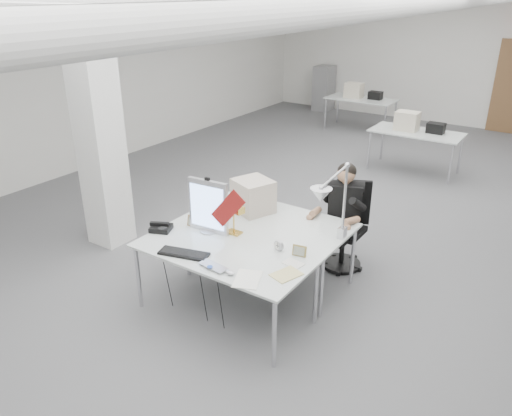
{
  "coord_description": "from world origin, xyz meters",
  "views": [
    {
      "loc": [
        2.68,
        -5.93,
        3.14
      ],
      "look_at": [
        0.05,
        -2.0,
        1.05
      ],
      "focal_mm": 35.0,
      "sensor_mm": 36.0,
      "label": 1
    }
  ],
  "objects_px": {
    "monitor": "(208,206)",
    "architect_lamp": "(334,203)",
    "laptop": "(210,268)",
    "bankers_lamp": "(234,219)",
    "desk_main": "(224,252)",
    "beige_monitor": "(253,196)",
    "office_chair": "(343,231)",
    "desk_phone": "(161,228)",
    "seated_person": "(344,200)"
  },
  "relations": [
    {
      "from": "desk_main",
      "to": "laptop",
      "type": "xyz_separation_m",
      "value": [
        0.11,
        -0.35,
        0.02
      ]
    },
    {
      "from": "architect_lamp",
      "to": "beige_monitor",
      "type": "bearing_deg",
      "value": 152.07
    },
    {
      "from": "monitor",
      "to": "desk_main",
      "type": "bearing_deg",
      "value": -38.53
    },
    {
      "from": "desk_main",
      "to": "laptop",
      "type": "relative_size",
      "value": 6.08
    },
    {
      "from": "laptop",
      "to": "desk_phone",
      "type": "xyz_separation_m",
      "value": [
        -0.94,
        0.34,
        0.02
      ]
    },
    {
      "from": "office_chair",
      "to": "desk_phone",
      "type": "relative_size",
      "value": 4.51
    },
    {
      "from": "office_chair",
      "to": "monitor",
      "type": "distance_m",
      "value": 1.74
    },
    {
      "from": "office_chair",
      "to": "monitor",
      "type": "xyz_separation_m",
      "value": [
        -0.97,
        -1.32,
        0.56
      ]
    },
    {
      "from": "beige_monitor",
      "to": "desk_phone",
      "type": "bearing_deg",
      "value": -97.0
    },
    {
      "from": "bankers_lamp",
      "to": "desk_phone",
      "type": "distance_m",
      "value": 0.8
    },
    {
      "from": "bankers_lamp",
      "to": "architect_lamp",
      "type": "height_order",
      "value": "architect_lamp"
    },
    {
      "from": "laptop",
      "to": "desk_phone",
      "type": "height_order",
      "value": "desk_phone"
    },
    {
      "from": "desk_phone",
      "to": "architect_lamp",
      "type": "distance_m",
      "value": 1.87
    },
    {
      "from": "office_chair",
      "to": "bankers_lamp",
      "type": "xyz_separation_m",
      "value": [
        -0.73,
        -1.22,
        0.44
      ]
    },
    {
      "from": "desk_phone",
      "to": "beige_monitor",
      "type": "xyz_separation_m",
      "value": [
        0.54,
        0.97,
        0.17
      ]
    },
    {
      "from": "bankers_lamp",
      "to": "beige_monitor",
      "type": "distance_m",
      "value": 0.61
    },
    {
      "from": "seated_person",
      "to": "bankers_lamp",
      "type": "distance_m",
      "value": 1.37
    },
    {
      "from": "desk_main",
      "to": "desk_phone",
      "type": "distance_m",
      "value": 0.84
    },
    {
      "from": "architect_lamp",
      "to": "office_chair",
      "type": "bearing_deg",
      "value": 92.94
    },
    {
      "from": "desk_phone",
      "to": "architect_lamp",
      "type": "relative_size",
      "value": 0.22
    },
    {
      "from": "seated_person",
      "to": "beige_monitor",
      "type": "distance_m",
      "value": 1.05
    },
    {
      "from": "seated_person",
      "to": "monitor",
      "type": "xyz_separation_m",
      "value": [
        -0.97,
        -1.27,
        0.15
      ]
    },
    {
      "from": "desk_phone",
      "to": "bankers_lamp",
      "type": "bearing_deg",
      "value": 5.65
    },
    {
      "from": "seated_person",
      "to": "beige_monitor",
      "type": "relative_size",
      "value": 2.36
    },
    {
      "from": "monitor",
      "to": "desk_phone",
      "type": "bearing_deg",
      "value": -152.79
    },
    {
      "from": "desk_main",
      "to": "bankers_lamp",
      "type": "bearing_deg",
      "value": 111.42
    },
    {
      "from": "laptop",
      "to": "bankers_lamp",
      "type": "bearing_deg",
      "value": 116.27
    },
    {
      "from": "desk_main",
      "to": "laptop",
      "type": "height_order",
      "value": "laptop"
    },
    {
      "from": "seated_person",
      "to": "bankers_lamp",
      "type": "xyz_separation_m",
      "value": [
        -0.73,
        -1.17,
        0.02
      ]
    },
    {
      "from": "seated_person",
      "to": "bankers_lamp",
      "type": "bearing_deg",
      "value": -145.93
    },
    {
      "from": "laptop",
      "to": "beige_monitor",
      "type": "height_order",
      "value": "beige_monitor"
    },
    {
      "from": "seated_person",
      "to": "monitor",
      "type": "distance_m",
      "value": 1.61
    },
    {
      "from": "beige_monitor",
      "to": "architect_lamp",
      "type": "xyz_separation_m",
      "value": [
        1.15,
        -0.3,
        0.29
      ]
    },
    {
      "from": "bankers_lamp",
      "to": "desk_phone",
      "type": "bearing_deg",
      "value": -137.0
    },
    {
      "from": "seated_person",
      "to": "laptop",
      "type": "xyz_separation_m",
      "value": [
        -0.47,
        -1.89,
        -0.13
      ]
    },
    {
      "from": "bankers_lamp",
      "to": "monitor",
      "type": "bearing_deg",
      "value": -142.75
    },
    {
      "from": "office_chair",
      "to": "desk_phone",
      "type": "bearing_deg",
      "value": -155.59
    },
    {
      "from": "seated_person",
      "to": "desk_phone",
      "type": "bearing_deg",
      "value": -156.5
    },
    {
      "from": "seated_person",
      "to": "laptop",
      "type": "height_order",
      "value": "seated_person"
    },
    {
      "from": "office_chair",
      "to": "laptop",
      "type": "bearing_deg",
      "value": -127.69
    },
    {
      "from": "desk_main",
      "to": "beige_monitor",
      "type": "xyz_separation_m",
      "value": [
        -0.3,
        0.96,
        0.2
      ]
    },
    {
      "from": "desk_phone",
      "to": "office_chair",
      "type": "bearing_deg",
      "value": 25.19
    },
    {
      "from": "office_chair",
      "to": "bankers_lamp",
      "type": "distance_m",
      "value": 1.48
    },
    {
      "from": "laptop",
      "to": "bankers_lamp",
      "type": "height_order",
      "value": "bankers_lamp"
    },
    {
      "from": "monitor",
      "to": "bankers_lamp",
      "type": "height_order",
      "value": "monitor"
    },
    {
      "from": "desk_main",
      "to": "beige_monitor",
      "type": "relative_size",
      "value": 4.45
    },
    {
      "from": "monitor",
      "to": "beige_monitor",
      "type": "relative_size",
      "value": 1.44
    },
    {
      "from": "seated_person",
      "to": "architect_lamp",
      "type": "distance_m",
      "value": 0.98
    },
    {
      "from": "monitor",
      "to": "beige_monitor",
      "type": "height_order",
      "value": "monitor"
    },
    {
      "from": "monitor",
      "to": "architect_lamp",
      "type": "xyz_separation_m",
      "value": [
        1.24,
        0.4,
        0.19
      ]
    }
  ]
}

